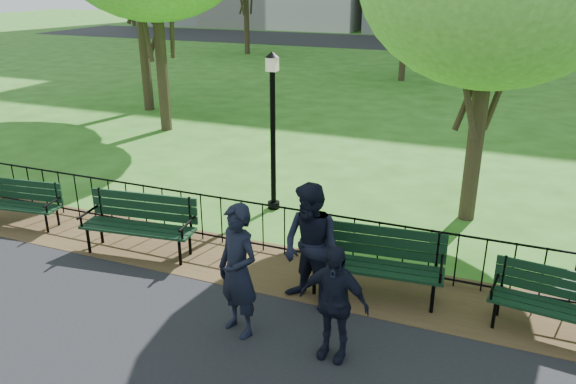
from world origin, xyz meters
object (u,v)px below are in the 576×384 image
at_px(park_bench_right_a, 561,298).
at_px(sedan_silver, 522,38).
at_px(park_bench_main, 347,250).
at_px(park_bench_left_a, 140,218).
at_px(person_mid, 311,247).
at_px(person_left, 238,271).
at_px(taxi, 434,32).
at_px(park_bench_left_b, 21,198).
at_px(person_right, 334,302).
at_px(lamppost, 273,127).

relative_size(park_bench_right_a, sedan_silver, 0.37).
height_order(park_bench_main, park_bench_left_a, park_bench_main).
relative_size(park_bench_right_a, person_mid, 0.97).
xyz_separation_m(park_bench_right_a, person_left, (-3.92, -1.52, 0.36)).
distance_m(park_bench_left_a, person_mid, 3.31).
relative_size(park_bench_main, taxi, 0.44).
distance_m(park_bench_left_a, park_bench_right_a, 6.53).
distance_m(park_bench_right_a, sedan_silver, 31.70).
xyz_separation_m(park_bench_left_b, taxi, (2.75, 33.56, 0.29)).
bearing_deg(person_right, park_bench_right_a, 34.59).
height_order(lamppost, person_mid, lamppost).
height_order(person_left, person_right, person_left).
bearing_deg(person_left, park_bench_left_b, -172.84).
bearing_deg(person_mid, park_bench_left_a, -166.97).
bearing_deg(park_bench_left_a, park_bench_main, -6.77).
bearing_deg(person_right, park_bench_left_b, 170.52).
bearing_deg(park_bench_left_b, lamppost, 23.78).
height_order(park_bench_main, taxi, taxi).
xyz_separation_m(park_bench_left_b, person_right, (6.72, -1.62, 0.24)).
relative_size(lamppost, sedan_silver, 0.65).
bearing_deg(person_right, taxi, 100.52).
bearing_deg(park_bench_left_b, person_mid, -13.37).
bearing_deg(person_mid, lamppost, 143.65).
xyz_separation_m(park_bench_left_b, sedan_silver, (8.44, 31.61, 0.29)).
xyz_separation_m(park_bench_left_b, person_left, (5.42, -1.60, 0.39)).
relative_size(park_bench_right_a, taxi, 0.37).
relative_size(park_bench_right_a, person_right, 1.17).
bearing_deg(lamppost, taxi, 92.57).
relative_size(person_mid, taxi, 0.39).
height_order(park_bench_left_a, sedan_silver, sedan_silver).
bearing_deg(park_bench_left_b, sedan_silver, 67.60).
bearing_deg(sedan_silver, lamppost, -170.54).
xyz_separation_m(person_mid, person_right, (0.65, -0.99, -0.16)).
height_order(park_bench_left_b, person_mid, person_mid).
bearing_deg(sedan_silver, park_bench_left_b, -177.09).
height_order(park_bench_left_a, person_right, person_right).
distance_m(park_bench_left_b, lamppost, 4.99).
relative_size(lamppost, person_right, 2.07).
height_order(park_bench_left_b, person_left, person_left).
relative_size(park_bench_main, person_right, 1.38).
bearing_deg(sedan_silver, person_right, -165.10).
height_order(park_bench_main, park_bench_left_b, park_bench_main).
bearing_deg(person_right, park_bench_left_a, 162.98).
xyz_separation_m(taxi, sedan_silver, (5.69, -1.95, -0.01)).
relative_size(park_bench_left_a, sedan_silver, 0.41).
bearing_deg(person_mid, person_left, -101.85).
distance_m(park_bench_left_a, person_left, 3.02).
bearing_deg(park_bench_left_a, person_right, -28.04).
bearing_deg(taxi, park_bench_left_a, 171.17).
relative_size(park_bench_left_b, taxi, 0.35).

